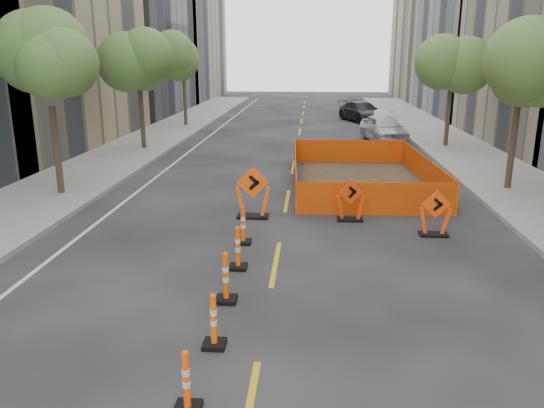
# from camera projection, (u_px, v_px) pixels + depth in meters

# --- Properties ---
(ground_plane) EXTENTS (140.00, 140.00, 0.00)m
(ground_plane) POSITION_uv_depth(u_px,v_px,m) (260.00, 347.00, 9.52)
(ground_plane) COLOR black
(sidewalk_left) EXTENTS (4.00, 90.00, 0.15)m
(sidewalk_left) POSITION_uv_depth(u_px,v_px,m) (70.00, 182.00, 21.67)
(sidewalk_left) COLOR gray
(sidewalk_left) RESTS_ON ground
(sidewalk_right) EXTENTS (4.00, 90.00, 0.15)m
(sidewalk_right) POSITION_uv_depth(u_px,v_px,m) (523.00, 190.00, 20.36)
(sidewalk_right) COLOR gray
(sidewalk_right) RESTS_ON ground
(bld_left_d) EXTENTS (12.00, 16.00, 14.00)m
(bld_left_d) POSITION_uv_depth(u_px,v_px,m) (110.00, 32.00, 46.49)
(bld_left_d) COLOR #4C4C51
(bld_left_d) RESTS_ON ground
(bld_left_e) EXTENTS (12.00, 20.00, 20.00)m
(bld_left_e) POSITION_uv_depth(u_px,v_px,m) (160.00, 11.00, 61.42)
(bld_left_e) COLOR gray
(bld_left_e) RESTS_ON ground
(bld_right_e) EXTENTS (12.00, 14.00, 16.00)m
(bld_right_e) POSITION_uv_depth(u_px,v_px,m) (451.00, 30.00, 62.38)
(bld_right_e) COLOR tan
(bld_right_e) RESTS_ON ground
(tree_l_b) EXTENTS (2.80, 2.80, 5.95)m
(tree_l_b) POSITION_uv_depth(u_px,v_px,m) (48.00, 71.00, 18.50)
(tree_l_b) COLOR #382B1E
(tree_l_b) RESTS_ON ground
(tree_l_c) EXTENTS (2.80, 2.80, 5.95)m
(tree_l_c) POSITION_uv_depth(u_px,v_px,m) (139.00, 66.00, 28.10)
(tree_l_c) COLOR #382B1E
(tree_l_c) RESTS_ON ground
(tree_l_d) EXTENTS (2.80, 2.80, 5.95)m
(tree_l_d) POSITION_uv_depth(u_px,v_px,m) (183.00, 63.00, 37.70)
(tree_l_d) COLOR #382B1E
(tree_l_d) RESTS_ON ground
(tree_r_b) EXTENTS (2.80, 2.80, 5.95)m
(tree_r_b) POSITION_uv_depth(u_px,v_px,m) (522.00, 71.00, 19.20)
(tree_r_b) COLOR #382B1E
(tree_r_b) RESTS_ON ground
(tree_r_c) EXTENTS (2.80, 2.80, 5.95)m
(tree_r_c) POSITION_uv_depth(u_px,v_px,m) (452.00, 66.00, 28.80)
(tree_r_c) COLOR #382B1E
(tree_r_c) RESTS_ON ground
(channelizer_2) EXTENTS (0.40, 0.40, 1.00)m
(channelizer_2) POSITION_uv_depth(u_px,v_px,m) (186.00, 381.00, 7.68)
(channelizer_2) COLOR #FF500A
(channelizer_2) RESTS_ON ground
(channelizer_3) EXTENTS (0.41, 0.41, 1.04)m
(channelizer_3) POSITION_uv_depth(u_px,v_px,m) (214.00, 320.00, 9.40)
(channelizer_3) COLOR #F15B0A
(channelizer_3) RESTS_ON ground
(channelizer_4) EXTENTS (0.44, 0.44, 1.12)m
(channelizer_4) POSITION_uv_depth(u_px,v_px,m) (226.00, 277.00, 11.14)
(channelizer_4) COLOR #D94C09
(channelizer_4) RESTS_ON ground
(channelizer_5) EXTENTS (0.43, 0.43, 1.10)m
(channelizer_5) POSITION_uv_depth(u_px,v_px,m) (238.00, 248.00, 12.88)
(channelizer_5) COLOR #ED480A
(channelizer_5) RESTS_ON ground
(channelizer_6) EXTENTS (0.43, 0.43, 1.10)m
(channelizer_6) POSITION_uv_depth(u_px,v_px,m) (243.00, 225.00, 14.62)
(channelizer_6) COLOR #F3490A
(channelizer_6) RESTS_ON ground
(chevron_sign_left) EXTENTS (1.20, 0.81, 1.68)m
(chevron_sign_left) POSITION_uv_depth(u_px,v_px,m) (253.00, 192.00, 16.91)
(chevron_sign_left) COLOR #FF530A
(chevron_sign_left) RESTS_ON ground
(chevron_sign_center) EXTENTS (1.04, 0.86, 1.35)m
(chevron_sign_center) POSITION_uv_depth(u_px,v_px,m) (351.00, 200.00, 16.64)
(chevron_sign_center) COLOR #E73B09
(chevron_sign_center) RESTS_ON ground
(chevron_sign_right) EXTENTS (0.94, 0.60, 1.36)m
(chevron_sign_right) POSITION_uv_depth(u_px,v_px,m) (435.00, 213.00, 15.24)
(chevron_sign_right) COLOR #FF430A
(chevron_sign_right) RESTS_ON ground
(safety_fence) EXTENTS (5.55, 9.08, 1.11)m
(safety_fence) POSITION_uv_depth(u_px,v_px,m) (360.00, 170.00, 21.49)
(safety_fence) COLOR #FF580D
(safety_fence) RESTS_ON ground
(parked_car_near) EXTENTS (2.85, 5.08, 1.63)m
(parked_car_near) POSITION_uv_depth(u_px,v_px,m) (384.00, 129.00, 31.83)
(parked_car_near) COLOR #BCBCBE
(parked_car_near) RESTS_ON ground
(parked_car_mid) EXTENTS (2.04, 4.27, 1.35)m
(parked_car_mid) POSITION_uv_depth(u_px,v_px,m) (384.00, 121.00, 36.67)
(parked_car_mid) COLOR #B7B8BD
(parked_car_mid) RESTS_ON ground
(parked_car_far) EXTENTS (3.99, 5.74, 1.54)m
(parked_car_far) POSITION_uv_depth(u_px,v_px,m) (362.00, 112.00, 41.82)
(parked_car_far) COLOR black
(parked_car_far) RESTS_ON ground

